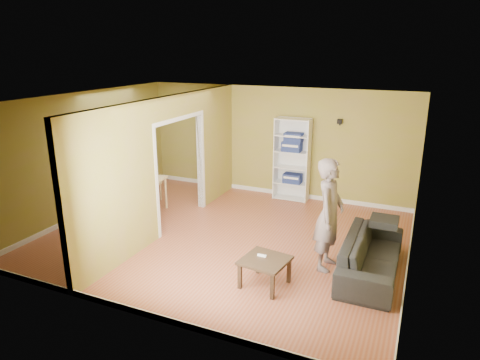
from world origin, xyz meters
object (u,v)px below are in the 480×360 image
object	(u,v)px
person	(330,205)
chair_left	(111,186)
bookshelf	(293,159)
sofa	(372,250)
dining_table	(135,182)
chair_far	(152,181)
coffee_table	(265,263)
chair_near	(119,198)

from	to	relation	value
person	chair_left	distance (m)	5.19
chair_left	bookshelf	bearing A→B (deg)	116.49
sofa	dining_table	bearing A→B (deg)	81.49
sofa	person	xyz separation A→B (m)	(-0.69, -0.09, 0.68)
sofa	bookshelf	size ratio (longest dim) A/B	1.09
sofa	chair_far	world-z (taller)	chair_far
bookshelf	chair_left	distance (m)	4.20
chair_left	chair_far	distance (m)	0.90
bookshelf	coffee_table	distance (m)	4.07
coffee_table	bookshelf	bearing A→B (deg)	101.41
chair_far	sofa	bearing A→B (deg)	141.12
sofa	bookshelf	bearing A→B (deg)	36.99
chair_left	chair_near	world-z (taller)	chair_near
chair_left	chair_far	size ratio (longest dim) A/B	0.90
coffee_table	chair_left	bearing A→B (deg)	157.69
sofa	chair_far	size ratio (longest dim) A/B	2.01
person	chair_near	size ratio (longest dim) A/B	2.05
chair_near	chair_far	size ratio (longest dim) A/B	1.00
sofa	chair_left	world-z (taller)	chair_left
bookshelf	person	bearing A→B (deg)	-63.14
bookshelf	chair_far	xyz separation A→B (m)	(-2.87, -1.58, -0.44)
sofa	chair_left	bearing A→B (deg)	82.33
bookshelf	chair_left	size ratio (longest dim) A/B	2.03
person	coffee_table	size ratio (longest dim) A/B	3.29
chair_far	person	bearing A→B (deg)	137.85
bookshelf	dining_table	size ratio (longest dim) A/B	1.61
person	chair_left	world-z (taller)	person
person	chair_far	bearing A→B (deg)	74.12
bookshelf	chair_near	distance (m)	4.01
chair_left	chair_near	xyz separation A→B (m)	(0.76, -0.67, 0.05)
coffee_table	chair_near	distance (m)	3.78
sofa	chair_near	bearing A→B (deg)	88.81
chair_left	dining_table	bearing A→B (deg)	84.28
bookshelf	chair_far	world-z (taller)	bookshelf
bookshelf	chair_near	size ratio (longest dim) A/B	1.84
person	coffee_table	distance (m)	1.39
person	chair_near	distance (m)	4.37
bookshelf	chair_near	xyz separation A→B (m)	(-2.81, -2.83, -0.44)
dining_table	chair_near	xyz separation A→B (m)	(0.08, -0.66, -0.15)
dining_table	chair_near	world-z (taller)	chair_near
bookshelf	dining_table	world-z (taller)	bookshelf
person	chair_far	world-z (taller)	person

